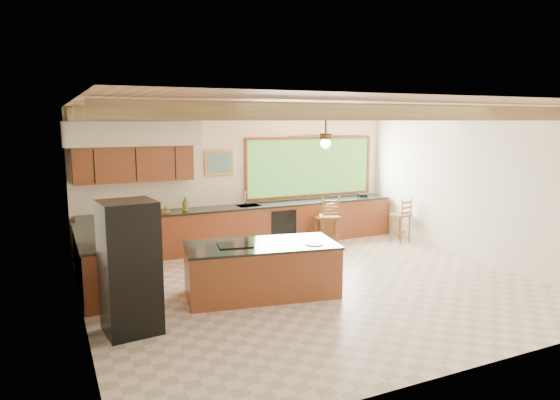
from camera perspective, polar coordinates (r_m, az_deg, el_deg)
name	(u,v)px	position (r m, az deg, el deg)	size (l,w,h in m)	color
ground	(313,286)	(8.54, 3.79, -9.74)	(7.20, 7.20, 0.00)	beige
room_shell	(287,152)	(8.60, 0.84, 5.48)	(7.27, 6.54, 3.02)	#EFE8CE
counter_run	(219,233)	(10.33, -7.02, -3.79)	(7.12, 3.10, 1.22)	brown
island	(261,269)	(8.00, -2.14, -7.90)	(2.53, 1.51, 0.85)	brown
refrigerator	(130,267)	(6.80, -16.80, -7.38)	(0.74, 0.73, 1.74)	black
bar_stool_a	(326,219)	(11.06, 5.28, -2.14)	(0.44, 0.44, 1.03)	brown
bar_stool_b	(331,218)	(10.74, 5.88, -2.01)	(0.55, 0.56, 1.18)	brown
bar_stool_c	(327,218)	(11.11, 5.39, -2.08)	(0.45, 0.45, 1.03)	brown
bar_stool_d	(402,216)	(11.64, 13.79, -1.79)	(0.43, 0.43, 1.03)	brown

